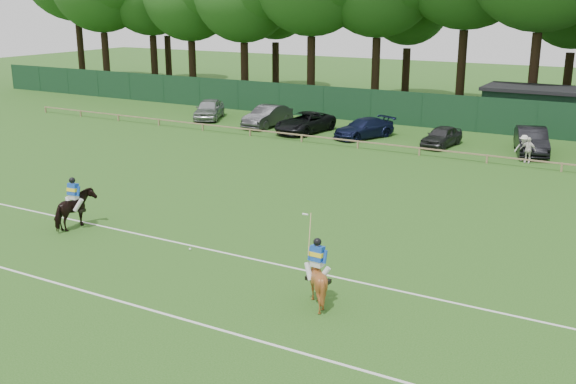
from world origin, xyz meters
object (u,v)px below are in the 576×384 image
Objects in this scene: estate_black at (531,141)px; spectator_mid at (528,150)px; polo_ball at (190,249)px; sedan_silver at (209,109)px; spectator_left at (524,148)px; utility_shed at (545,109)px; sedan_navy at (364,128)px; horse_dark at (75,210)px; hatch_grey at (442,136)px; sedan_grey at (267,116)px; suv_black at (305,123)px; horse_chestnut at (317,280)px.

estate_black is 3.26× the size of spectator_mid.
sedan_silver is at bearing 124.59° from polo_ball.
utility_shed reaches higher than spectator_left.
horse_dark is at bearing -72.53° from sedan_navy.
utility_shed is at bearing 78.67° from estate_black.
sedan_navy is (2.76, 22.92, -0.13)m from horse_dark.
estate_black reaches higher than sedan_navy.
sedan_silver is at bearing -159.42° from sedan_navy.
utility_shed reaches higher than horse_dark.
horse_dark is at bearing -102.58° from hatch_grey.
estate_black is 2.50m from spectator_mid.
sedan_grey is (-5.04, 23.30, -0.02)m from horse_dark.
sedan_grey is 3.12× the size of spectator_mid.
spectator_left is at bearing 2.33° from suv_black.
sedan_silver is at bearing -175.91° from hatch_grey.
spectator_left is (24.05, -2.43, -0.03)m from sedan_silver.
hatch_grey is at bearing 83.55° from polo_ball.
sedan_grey is 3.53m from suv_black.
polo_ball is 0.01× the size of utility_shed.
sedan_navy is at bearing -100.61° from horse_dark.
suv_black is 15.40m from spectator_mid.
polo_ball is 32.25m from utility_shed.
sedan_navy is 0.54× the size of utility_shed.
suv_black is 23.46m from polo_ball.
spectator_left reaches higher than sedan_navy.
sedan_navy is (4.34, 0.29, -0.05)m from suv_black.
horse_dark is at bearing -177.00° from polo_ball.
hatch_grey is 5.36m from estate_black.
hatch_grey reaches higher than polo_ball.
horse_chestnut is at bearing -45.38° from sedan_navy.
utility_shed is at bearing 39.41° from suv_black.
hatch_grey is 10.03m from utility_shed.
utility_shed is at bearing 99.35° from spectator_mid.
horse_chestnut is 25.90m from sedan_navy.
sedan_silver is at bearing 176.78° from sedan_grey.
sedan_silver reaches higher than horse_chestnut.
spectator_left is at bearing -30.27° from sedan_silver.
utility_shed reaches higher than hatch_grey.
estate_black is (15.03, 0.80, 0.09)m from suv_black.
horse_chestnut is 17.00× the size of polo_ball.
polo_ball is (2.81, -22.63, -0.61)m from sedan_navy.
sedan_grey is 0.96× the size of estate_black.
horse_dark reaches higher than sedan_navy.
utility_shed reaches higher than polo_ball.
polo_ball is (-7.88, -23.14, -0.75)m from estate_black.
utility_shed reaches higher than sedan_grey.
suv_black is 3.37× the size of spectator_left.
estate_black is at bearing 71.19° from polo_ball.
suv_black is 1.12× the size of sedan_navy.
sedan_silver is at bearing -69.65° from horse_dark.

